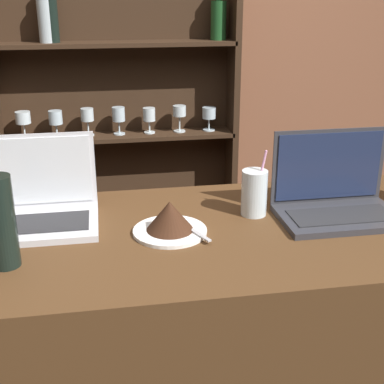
% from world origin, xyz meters
% --- Properties ---
extents(bar_counter, '(1.62, 0.69, 1.04)m').
position_xyz_m(bar_counter, '(0.00, 0.34, 0.52)').
color(bar_counter, '#4C3019').
rests_on(bar_counter, ground_plane).
extents(back_wall, '(7.00, 0.06, 2.70)m').
position_xyz_m(back_wall, '(0.00, 1.75, 1.35)').
color(back_wall, brown).
rests_on(back_wall, ground_plane).
extents(back_shelf, '(1.17, 0.18, 1.77)m').
position_xyz_m(back_shelf, '(-0.15, 1.67, 0.94)').
color(back_shelf, '#332114').
rests_on(back_shelf, ground_plane).
extents(laptop_near, '(0.33, 0.24, 0.24)m').
position_xyz_m(laptop_near, '(-0.42, 0.47, 1.09)').
color(laptop_near, silver).
rests_on(laptop_near, bar_counter).
extents(laptop_far, '(0.34, 0.22, 0.24)m').
position_xyz_m(laptop_far, '(0.42, 0.38, 1.10)').
color(laptop_far, '#333338').
rests_on(laptop_far, bar_counter).
extents(cake_plate, '(0.20, 0.20, 0.09)m').
position_xyz_m(cake_plate, '(-0.07, 0.34, 1.08)').
color(cake_plate, white).
rests_on(cake_plate, bar_counter).
extents(water_glass, '(0.07, 0.07, 0.19)m').
position_xyz_m(water_glass, '(0.19, 0.43, 1.11)').
color(water_glass, silver).
rests_on(water_glass, bar_counter).
extents(wine_bottle_dark, '(0.07, 0.07, 0.31)m').
position_xyz_m(wine_bottle_dark, '(-0.47, 0.23, 1.16)').
color(wine_bottle_dark, black).
rests_on(wine_bottle_dark, bar_counter).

